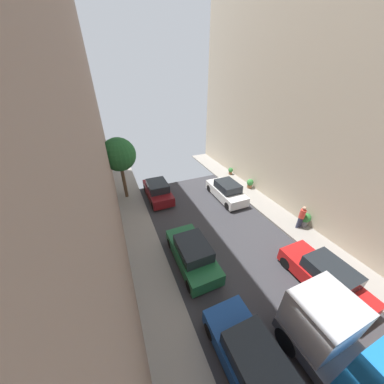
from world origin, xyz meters
TOP-DOWN VIEW (x-y plane):
  - ground at (0.00, 0.00)m, footprint 32.00×32.00m
  - parked_car_left_2 at (-2.70, 1.01)m, footprint 1.78×4.20m
  - parked_car_left_3 at (-2.70, 6.24)m, footprint 1.78×4.20m
  - parked_car_left_4 at (-2.70, 13.77)m, footprint 1.78×4.20m
  - parked_car_right_3 at (2.70, 2.34)m, footprint 1.78×4.20m
  - parked_car_right_4 at (2.70, 11.41)m, footprint 1.78×4.20m
  - pedestrian at (5.17, 5.99)m, footprint 0.40×0.36m
  - street_tree_0 at (-5.21, 14.88)m, footprint 2.62×2.62m
  - potted_plant_0 at (5.57, 11.91)m, footprint 0.61×0.61m
  - potted_plant_1 at (5.63, 5.96)m, footprint 0.67×0.67m
  - potted_plant_3 at (5.56, 15.16)m, footprint 0.49×0.49m

SIDE VIEW (x-z plane):
  - ground at x=0.00m, z-range 0.00..0.00m
  - potted_plant_3 at x=5.56m, z-range 0.19..0.92m
  - potted_plant_0 at x=5.57m, z-range 0.19..1.07m
  - parked_car_left_2 at x=-2.70m, z-range -0.06..1.50m
  - parked_car_left_3 at x=-2.70m, z-range -0.06..1.50m
  - parked_car_left_4 at x=-2.70m, z-range -0.06..1.50m
  - parked_car_right_3 at x=2.70m, z-range -0.06..1.50m
  - parked_car_right_4 at x=2.70m, z-range -0.06..1.50m
  - potted_plant_1 at x=5.63m, z-range 0.23..1.26m
  - pedestrian at x=5.17m, z-range 0.21..1.93m
  - street_tree_0 at x=-5.21m, z-range 1.37..6.47m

